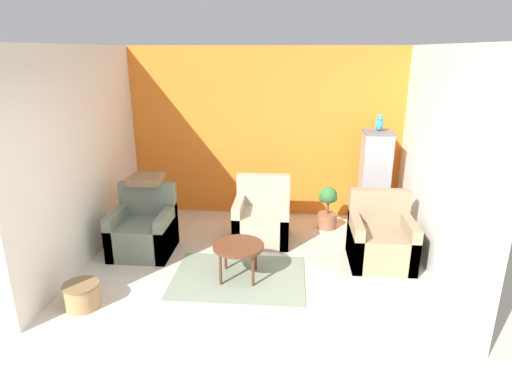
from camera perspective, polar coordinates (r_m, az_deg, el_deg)
ground_plane at (r=4.27m, az=-2.09°, el=-19.83°), size 20.00×20.00×0.00m
wall_back_accent at (r=6.98m, az=1.24°, el=7.78°), size 4.47×0.06×2.71m
wall_left at (r=5.86m, az=-22.09°, el=4.35°), size 0.06×3.49×2.71m
wall_right at (r=5.52m, az=23.46°, el=3.39°), size 0.06×3.49×2.71m
area_rug at (r=5.33m, az=-2.29°, el=-11.27°), size 1.60×1.18×0.01m
coffee_table at (r=5.14m, az=-2.35°, el=-7.50°), size 0.62×0.62×0.44m
armchair_left at (r=6.04m, az=-14.76°, el=-5.10°), size 0.79×0.76×0.91m
armchair_right at (r=5.79m, az=16.27°, el=-6.26°), size 0.79×0.76×0.91m
armchair_middle at (r=6.21m, az=0.81°, el=-3.76°), size 0.79×0.76×0.91m
birdcage at (r=6.74m, az=15.45°, el=1.22°), size 0.60×0.60×1.52m
parrot at (r=6.54m, az=16.12°, el=8.81°), size 0.12×0.21×0.25m
potted_plant at (r=6.68m, az=9.53°, el=-2.02°), size 0.30×0.29×0.67m
wicker_basket at (r=5.07m, az=-22.18°, el=-12.54°), size 0.38×0.38×0.28m
throw_pillow at (r=6.06m, az=-14.42°, el=1.68°), size 0.43×0.43×0.10m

